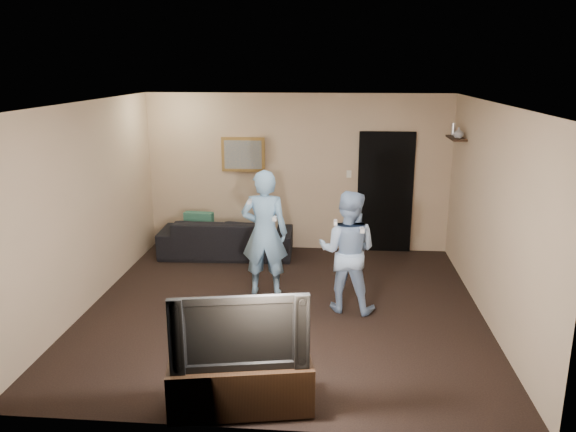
# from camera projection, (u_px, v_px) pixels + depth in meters

# --- Properties ---
(ground) EXTENTS (5.00, 5.00, 0.00)m
(ground) POSITION_uv_depth(u_px,v_px,m) (284.00, 308.00, 7.23)
(ground) COLOR black
(ground) RESTS_ON ground
(ceiling) EXTENTS (5.00, 5.00, 0.04)m
(ceiling) POSITION_uv_depth(u_px,v_px,m) (283.00, 103.00, 6.55)
(ceiling) COLOR silver
(ceiling) RESTS_ON wall_back
(wall_back) EXTENTS (5.00, 0.04, 2.60)m
(wall_back) POSITION_uv_depth(u_px,v_px,m) (297.00, 173.00, 9.30)
(wall_back) COLOR tan
(wall_back) RESTS_ON ground
(wall_front) EXTENTS (5.00, 0.04, 2.60)m
(wall_front) POSITION_uv_depth(u_px,v_px,m) (254.00, 288.00, 4.49)
(wall_front) COLOR tan
(wall_front) RESTS_ON ground
(wall_left) EXTENTS (0.04, 5.00, 2.60)m
(wall_left) POSITION_uv_depth(u_px,v_px,m) (87.00, 206.00, 7.10)
(wall_left) COLOR tan
(wall_left) RESTS_ON ground
(wall_right) EXTENTS (0.04, 5.00, 2.60)m
(wall_right) POSITION_uv_depth(u_px,v_px,m) (492.00, 215.00, 6.69)
(wall_right) COLOR tan
(wall_right) RESTS_ON ground
(sofa) EXTENTS (2.17, 0.91, 0.62)m
(sofa) POSITION_uv_depth(u_px,v_px,m) (227.00, 237.00, 9.17)
(sofa) COLOR black
(sofa) RESTS_ON ground
(throw_pillow) EXTENTS (0.48, 0.19, 0.47)m
(throw_pillow) POSITION_uv_depth(u_px,v_px,m) (199.00, 226.00, 9.17)
(throw_pillow) COLOR #1B5241
(throw_pillow) RESTS_ON sofa
(painting_frame) EXTENTS (0.72, 0.05, 0.57)m
(painting_frame) POSITION_uv_depth(u_px,v_px,m) (243.00, 154.00, 9.27)
(painting_frame) COLOR olive
(painting_frame) RESTS_ON wall_back
(painting_canvas) EXTENTS (0.62, 0.01, 0.47)m
(painting_canvas) POSITION_uv_depth(u_px,v_px,m) (243.00, 155.00, 9.24)
(painting_canvas) COLOR slate
(painting_canvas) RESTS_ON painting_frame
(doorway) EXTENTS (0.90, 0.06, 2.00)m
(doorway) POSITION_uv_depth(u_px,v_px,m) (385.00, 193.00, 9.23)
(doorway) COLOR black
(doorway) RESTS_ON ground
(light_switch) EXTENTS (0.08, 0.02, 0.12)m
(light_switch) POSITION_uv_depth(u_px,v_px,m) (349.00, 174.00, 9.20)
(light_switch) COLOR silver
(light_switch) RESTS_ON wall_back
(wall_shelf) EXTENTS (0.20, 0.60, 0.03)m
(wall_shelf) POSITION_uv_depth(u_px,v_px,m) (456.00, 138.00, 8.25)
(wall_shelf) COLOR black
(wall_shelf) RESTS_ON wall_right
(shelf_vase) EXTENTS (0.19, 0.19, 0.16)m
(shelf_vase) POSITION_uv_depth(u_px,v_px,m) (459.00, 133.00, 8.10)
(shelf_vase) COLOR #A8A8AC
(shelf_vase) RESTS_ON wall_shelf
(shelf_figurine) EXTENTS (0.06, 0.06, 0.18)m
(shelf_figurine) POSITION_uv_depth(u_px,v_px,m) (453.00, 129.00, 8.46)
(shelf_figurine) COLOR silver
(shelf_figurine) RESTS_ON wall_shelf
(tv_console) EXTENTS (1.34, 0.64, 0.46)m
(tv_console) POSITION_uv_depth(u_px,v_px,m) (241.00, 386.00, 5.01)
(tv_console) COLOR black
(tv_console) RESTS_ON ground
(television) EXTENTS (1.20, 0.37, 0.69)m
(television) POSITION_uv_depth(u_px,v_px,m) (239.00, 328.00, 4.87)
(television) COLOR black
(television) RESTS_ON tv_console
(wii_player_left) EXTENTS (0.63, 0.50, 1.72)m
(wii_player_left) POSITION_uv_depth(u_px,v_px,m) (265.00, 233.00, 7.50)
(wii_player_left) COLOR #7BACD5
(wii_player_left) RESTS_ON ground
(wii_player_right) EXTENTS (0.86, 0.74, 1.55)m
(wii_player_right) POSITION_uv_depth(u_px,v_px,m) (348.00, 251.00, 7.01)
(wii_player_right) COLOR #9DBBE4
(wii_player_right) RESTS_ON ground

